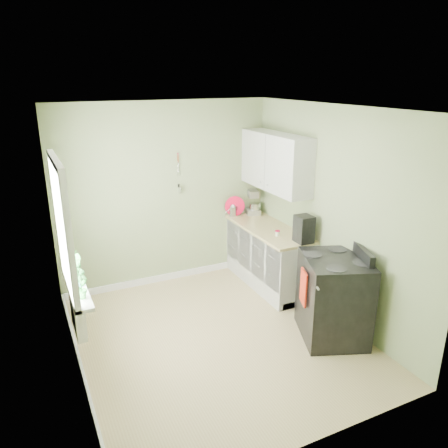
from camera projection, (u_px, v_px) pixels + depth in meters
name	position (u px, v px, depth m)	size (l,w,h in m)	color
floor	(218.00, 339.00, 5.29)	(3.20, 3.60, 0.02)	tan
ceiling	(216.00, 107.00, 4.41)	(3.20, 3.60, 0.02)	white
wall_back	(166.00, 195.00, 6.40)	(3.20, 0.02, 2.70)	gray
wall_left	(65.00, 258.00, 4.20)	(0.02, 3.60, 2.70)	gray
wall_right	(333.00, 215.00, 5.51)	(0.02, 3.60, 2.70)	gray
base_cabinets	(268.00, 257.00, 6.53)	(0.60, 1.60, 0.87)	silver
countertop	(269.00, 229.00, 6.38)	(0.64, 1.60, 0.04)	tan
upper_cabinets	(275.00, 162.00, 6.21)	(0.35, 1.40, 0.80)	silver
window	(62.00, 229.00, 4.40)	(0.06, 1.14, 1.44)	white
window_sill	(77.00, 287.00, 4.64)	(0.18, 1.14, 0.04)	white
radiator	(78.00, 317.00, 4.70)	(0.12, 0.50, 0.35)	white
wall_utensils	(179.00, 180.00, 6.39)	(0.02, 0.14, 0.58)	tan
stove	(334.00, 297.00, 5.19)	(1.00, 1.03, 1.14)	black
stand_mixer	(252.00, 202.00, 7.00)	(0.30, 0.39, 0.43)	#B2B2B7
kettle	(233.00, 210.00, 6.86)	(0.19, 0.11, 0.19)	silver
coffee_maker	(304.00, 230.00, 5.77)	(0.22, 0.24, 0.36)	black
red_tray	(235.00, 206.00, 6.86)	(0.31, 0.31, 0.02)	red
jar	(277.00, 233.00, 6.04)	(0.07, 0.07, 0.07)	beige
plant_a	(81.00, 284.00, 4.31)	(0.17, 0.12, 0.33)	#2C8231
plant_b	(75.00, 269.00, 4.67)	(0.17, 0.14, 0.31)	#2C8231
plant_c	(73.00, 263.00, 4.82)	(0.17, 0.17, 0.30)	#2C8231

